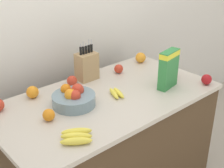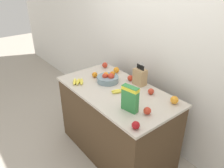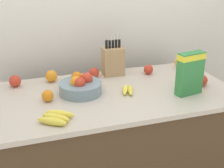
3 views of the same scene
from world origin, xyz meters
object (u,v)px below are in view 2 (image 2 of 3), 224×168
object	(u,v)px
knife_block	(140,77)
apple_leftmost	(130,78)
orange_by_cereal	(95,75)
banana_bunch_left	(78,82)
apple_near_bananas	(136,125)
orange_mid_right	(116,70)
apple_middle	(147,111)
banana_bunch_right	(118,91)
fruit_bowl	(108,78)
apple_front	(105,65)
apple_rear	(151,91)
orange_front_left	(174,100)
cereal_box	(130,98)

from	to	relation	value
knife_block	apple_leftmost	bearing A→B (deg)	-172.68
apple_leftmost	orange_by_cereal	world-z (taller)	apple_leftmost
banana_bunch_left	apple_near_bananas	bearing A→B (deg)	-2.98
apple_near_bananas	orange_mid_right	xyz separation A→B (m)	(-1.04, 0.63, 0.00)
apple_middle	banana_bunch_right	bearing A→B (deg)	174.19
fruit_bowl	orange_by_cereal	xyz separation A→B (m)	(-0.21, -0.06, -0.01)
apple_middle	knife_block	bearing A→B (deg)	142.00
apple_front	apple_near_bananas	bearing A→B (deg)	-25.64
fruit_bowl	apple_near_bananas	distance (m)	0.97
apple_rear	orange_mid_right	bearing A→B (deg)	174.55
knife_block	apple_leftmost	distance (m)	0.16
apple_rear	orange_by_cereal	size ratio (longest dim) A/B	0.97
apple_front	orange_by_cereal	world-z (taller)	apple_front
banana_bunch_right	orange_by_cereal	world-z (taller)	orange_by_cereal
apple_near_bananas	apple_middle	size ratio (longest dim) A/B	0.99
apple_front	banana_bunch_right	bearing A→B (deg)	-25.19
banana_bunch_right	orange_front_left	size ratio (longest dim) A/B	1.98
knife_block	orange_mid_right	distance (m)	0.45
cereal_box	fruit_bowl	size ratio (longest dim) A/B	0.99
knife_block	apple_rear	bearing A→B (deg)	-15.38
fruit_bowl	orange_front_left	distance (m)	0.87
apple_middle	banana_bunch_left	bearing A→B (deg)	-169.47
apple_near_bananas	apple_middle	distance (m)	0.26
fruit_bowl	apple_front	xyz separation A→B (m)	(-0.39, 0.24, -0.01)
banana_bunch_left	orange_by_cereal	xyz separation A→B (m)	(-0.01, 0.26, 0.02)
apple_rear	apple_leftmost	size ratio (longest dim) A/B	0.95
apple_front	orange_mid_right	distance (m)	0.24
apple_middle	apple_front	bearing A→B (deg)	162.67
cereal_box	orange_mid_right	distance (m)	0.93
banana_bunch_right	apple_near_bananas	world-z (taller)	apple_near_bananas
orange_front_left	apple_near_bananas	bearing A→B (deg)	-85.43
cereal_box	fruit_bowl	distance (m)	0.69
knife_block	orange_by_cereal	xyz separation A→B (m)	(-0.51, -0.32, -0.07)
banana_bunch_left	apple_near_bananas	world-z (taller)	apple_near_bananas
banana_bunch_left	orange_by_cereal	bearing A→B (deg)	92.06
orange_by_cereal	orange_mid_right	bearing A→B (deg)	78.20
fruit_bowl	apple_leftmost	world-z (taller)	fruit_bowl
fruit_bowl	banana_bunch_right	size ratio (longest dim) A/B	1.59
cereal_box	orange_front_left	size ratio (longest dim) A/B	3.13
banana_bunch_left	apple_front	bearing A→B (deg)	108.40
cereal_box	orange_mid_right	size ratio (longest dim) A/B	3.32
cereal_box	apple_near_bananas	bearing A→B (deg)	-42.38
apple_rear	apple_middle	world-z (taller)	apple_middle
apple_front	orange_by_cereal	size ratio (longest dim) A/B	1.10
apple_front	apple_near_bananas	distance (m)	1.42
knife_block	banana_bunch_left	distance (m)	0.77
knife_block	orange_by_cereal	distance (m)	0.61
banana_bunch_right	apple_rear	size ratio (longest dim) A/B	2.45
apple_leftmost	apple_middle	bearing A→B (deg)	-29.81
apple_front	orange_front_left	distance (m)	1.23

